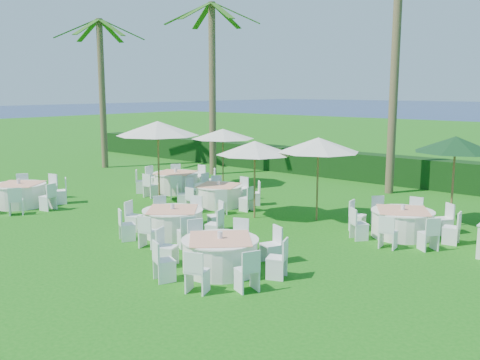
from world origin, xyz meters
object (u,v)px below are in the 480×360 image
object	(u,v)px
banquet_table_d	(176,182)
umbrella_c	(223,134)
umbrella_d	(318,145)
umbrella_green	(455,144)
banquet_table_e	(219,195)
banquet_table_f	(402,223)
banquet_table_c	(220,254)
umbrella_b	(255,148)
banquet_table_b	(173,221)
banquet_table_a	(19,194)
umbrella_a	(158,128)

from	to	relation	value
banquet_table_d	umbrella_c	world-z (taller)	umbrella_c
umbrella_c	umbrella_d	size ratio (longest dim) A/B	1.02
umbrella_d	umbrella_green	bearing A→B (deg)	29.03
banquet_table_e	umbrella_c	distance (m)	4.40
banquet_table_f	umbrella_c	world-z (taller)	umbrella_c
banquet_table_c	umbrella_c	xyz separation A→B (m)	(-7.11, 8.11, 1.76)
banquet_table_c	umbrella_b	world-z (taller)	umbrella_b
banquet_table_d	banquet_table_c	bearing A→B (deg)	-37.59
banquet_table_b	banquet_table_d	distance (m)	6.31
banquet_table_a	banquet_table_d	distance (m)	5.70
banquet_table_d	umbrella_green	bearing A→B (deg)	8.45
banquet_table_f	umbrella_green	size ratio (longest dim) A/B	1.12
banquet_table_e	umbrella_d	distance (m)	4.21
banquet_table_f	umbrella_a	world-z (taller)	umbrella_a
umbrella_b	umbrella_c	xyz separation A→B (m)	(-4.60, 3.70, -0.05)
umbrella_b	umbrella_c	world-z (taller)	umbrella_b
banquet_table_e	umbrella_b	bearing A→B (deg)	-16.22
banquet_table_f	umbrella_green	xyz separation A→B (m)	(0.64, 1.99, 2.03)
banquet_table_e	umbrella_green	world-z (taller)	umbrella_green
banquet_table_b	banquet_table_d	xyz separation A→B (m)	(-4.52, 4.41, 0.02)
banquet_table_d	umbrella_a	bearing A→B (deg)	-59.96
umbrella_d	umbrella_b	bearing A→B (deg)	-149.29
banquet_table_f	umbrella_c	xyz separation A→B (m)	(-9.04, 2.81, 1.77)
banquet_table_d	umbrella_a	size ratio (longest dim) A/B	1.07
banquet_table_b	banquet_table_e	size ratio (longest dim) A/B	1.01
banquet_table_d	umbrella_b	size ratio (longest dim) A/B	1.28
umbrella_c	umbrella_d	distance (m)	6.83
banquet_table_d	umbrella_d	world-z (taller)	umbrella_d
banquet_table_b	umbrella_c	bearing A→B (deg)	121.46
banquet_table_d	banquet_table_a	bearing A→B (deg)	-113.64
banquet_table_e	banquet_table_f	distance (m)	6.49
banquet_table_c	umbrella_green	size ratio (longest dim) A/B	1.10
banquet_table_b	banquet_table_e	bearing A→B (deg)	113.29
banquet_table_d	banquet_table_e	distance (m)	3.07
banquet_table_f	umbrella_b	world-z (taller)	umbrella_b
banquet_table_c	umbrella_d	world-z (taller)	umbrella_d
banquet_table_e	umbrella_d	bearing A→B (deg)	6.05
banquet_table_c	umbrella_d	distance (m)	5.79
umbrella_a	umbrella_green	distance (m)	9.64
banquet_table_d	umbrella_green	distance (m)	10.40
banquet_table_b	umbrella_a	xyz separation A→B (m)	(-3.49, 2.61, 2.26)
banquet_table_b	umbrella_b	size ratio (longest dim) A/B	1.19
banquet_table_b	banquet_table_c	xyz separation A→B (m)	(3.00, -1.38, 0.01)
umbrella_green	umbrella_d	bearing A→B (deg)	-150.97
banquet_table_c	banquet_table_f	world-z (taller)	banquet_table_c
banquet_table_a	banquet_table_b	distance (m)	6.86
banquet_table_d	umbrella_b	distance (m)	5.50
banquet_table_a	umbrella_green	bearing A→B (deg)	28.51
banquet_table_c	umbrella_a	distance (m)	7.94
banquet_table_f	umbrella_green	world-z (taller)	umbrella_green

